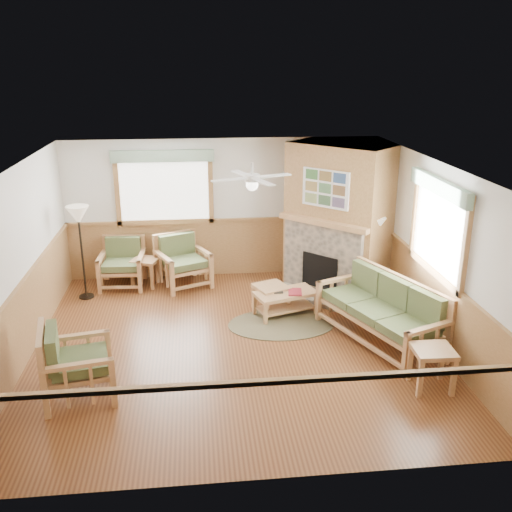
{
  "coord_description": "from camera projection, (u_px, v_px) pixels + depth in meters",
  "views": [
    {
      "loc": [
        -0.52,
        -7.75,
        4.09
      ],
      "look_at": [
        0.4,
        0.7,
        1.15
      ],
      "focal_mm": 40.0,
      "sensor_mm": 36.0,
      "label": 1
    }
  ],
  "objects": [
    {
      "name": "window_back",
      "position": [
        162.0,
        149.0,
        10.51
      ],
      "size": [
        1.9,
        0.16,
        1.5
      ],
      "primitive_type": null,
      "color": "white",
      "rests_on": "wall_back"
    },
    {
      "name": "floor_lamp_right",
      "position": [
        373.0,
        259.0,
        10.01
      ],
      "size": [
        0.41,
        0.41,
        1.53
      ],
      "primitive_type": null,
      "rotation": [
        0.0,
        0.0,
        0.21
      ],
      "color": "black",
      "rests_on": "floor"
    },
    {
      "name": "wainscot",
      "position": [
        234.0,
        310.0,
        8.49
      ],
      "size": [
        6.0,
        6.0,
        1.1
      ],
      "primitive_type": null,
      "color": "olive",
      "rests_on": "floor"
    },
    {
      "name": "coffee_table",
      "position": [
        285.0,
        303.0,
        9.59
      ],
      "size": [
        1.13,
        0.8,
        0.41
      ],
      "primitive_type": null,
      "rotation": [
        0.0,
        0.0,
        0.32
      ],
      "color": "tan",
      "rests_on": "floor"
    },
    {
      "name": "ceiling",
      "position": [
        232.0,
        167.0,
        7.79
      ],
      "size": [
        6.0,
        6.0,
        0.01
      ],
      "primitive_type": "cube",
      "color": "white",
      "rests_on": "floor"
    },
    {
      "name": "wall_left",
      "position": [
        19.0,
        267.0,
        7.92
      ],
      "size": [
        0.02,
        6.0,
        2.7
      ],
      "primitive_type": "cube",
      "color": "white",
      "rests_on": "floor"
    },
    {
      "name": "wall_front",
      "position": [
        256.0,
        364.0,
        5.41
      ],
      "size": [
        6.0,
        0.02,
        2.7
      ],
      "primitive_type": "cube",
      "color": "white",
      "rests_on": "floor"
    },
    {
      "name": "armchair_back_left",
      "position": [
        122.0,
        263.0,
        10.72
      ],
      "size": [
        0.85,
        0.85,
        0.91
      ],
      "primitive_type": null,
      "rotation": [
        0.0,
        0.0,
        -0.05
      ],
      "color": "tan",
      "rests_on": "floor"
    },
    {
      "name": "end_table_chairs",
      "position": [
        146.0,
        272.0,
        10.83
      ],
      "size": [
        0.59,
        0.58,
        0.53
      ],
      "primitive_type": null,
      "rotation": [
        0.0,
        0.0,
        -0.34
      ],
      "color": "tan",
      "rests_on": "floor"
    },
    {
      "name": "sofa",
      "position": [
        380.0,
        311.0,
        8.6
      ],
      "size": [
        2.3,
        1.62,
        0.98
      ],
      "primitive_type": null,
      "rotation": [
        0.0,
        0.0,
        -1.18
      ],
      "color": "tan",
      "rests_on": "floor"
    },
    {
      "name": "wall_back",
      "position": [
        223.0,
        209.0,
        11.05
      ],
      "size": [
        6.0,
        0.02,
        2.7
      ],
      "primitive_type": "cube",
      "color": "white",
      "rests_on": "floor"
    },
    {
      "name": "ceiling_fan",
      "position": [
        252.0,
        165.0,
        8.11
      ],
      "size": [
        1.59,
        1.59,
        0.36
      ],
      "primitive_type": null,
      "rotation": [
        0.0,
        0.0,
        0.35
      ],
      "color": "white",
      "rests_on": "ceiling"
    },
    {
      "name": "window_right",
      "position": [
        445.0,
        177.0,
        7.96
      ],
      "size": [
        0.16,
        1.9,
        1.5
      ],
      "primitive_type": null,
      "color": "white",
      "rests_on": "wall_right"
    },
    {
      "name": "wall_right",
      "position": [
        433.0,
        252.0,
        8.53
      ],
      "size": [
        0.02,
        6.0,
        2.7
      ],
      "primitive_type": "cube",
      "color": "white",
      "rests_on": "floor"
    },
    {
      "name": "armchair_back_right",
      "position": [
        183.0,
        262.0,
        10.73
      ],
      "size": [
        1.13,
        1.13,
        0.96
      ],
      "primitive_type": null,
      "rotation": [
        0.0,
        0.0,
        0.42
      ],
      "color": "tan",
      "rests_on": "floor"
    },
    {
      "name": "braided_rug",
      "position": [
        282.0,
        324.0,
        9.28
      ],
      "size": [
        1.77,
        1.77,
        0.01
      ],
      "primitive_type": "cylinder",
      "rotation": [
        0.0,
        0.0,
        -0.02
      ],
      "color": "brown",
      "rests_on": "floor"
    },
    {
      "name": "fireplace",
      "position": [
        338.0,
        218.0,
        10.36
      ],
      "size": [
        3.11,
        3.11,
        2.7
      ],
      "primitive_type": null,
      "rotation": [
        0.0,
        0.0,
        -0.79
      ],
      "color": "olive",
      "rests_on": "floor"
    },
    {
      "name": "book_dark",
      "position": [
        276.0,
        289.0,
        9.56
      ],
      "size": [
        0.2,
        0.27,
        0.03
      ],
      "primitive_type": "cube",
      "rotation": [
        0.0,
        0.0,
        -0.0
      ],
      "color": "black",
      "rests_on": "coffee_table"
    },
    {
      "name": "footstool",
      "position": [
        271.0,
        298.0,
        9.75
      ],
      "size": [
        0.67,
        0.67,
        0.45
      ],
      "primitive_type": null,
      "rotation": [
        0.0,
        0.0,
        0.4
      ],
      "color": "tan",
      "rests_on": "floor"
    },
    {
      "name": "floor_lamp_left",
      "position": [
        82.0,
        253.0,
        10.07
      ],
      "size": [
        0.5,
        0.5,
        1.71
      ],
      "primitive_type": null,
      "rotation": [
        0.0,
        0.0,
        0.34
      ],
      "color": "black",
      "rests_on": "floor"
    },
    {
      "name": "floor",
      "position": [
        235.0,
        343.0,
        8.67
      ],
      "size": [
        6.0,
        6.0,
        0.01
      ],
      "primitive_type": "cube",
      "color": "brown",
      "rests_on": "ground"
    },
    {
      "name": "end_table_sofa",
      "position": [
        431.0,
        368.0,
        7.4
      ],
      "size": [
        0.53,
        0.51,
        0.58
      ],
      "primitive_type": null,
      "rotation": [
        0.0,
        0.0,
        -0.04
      ],
      "color": "tan",
      "rests_on": "floor"
    },
    {
      "name": "armchair_left",
      "position": [
        78.0,
        362.0,
        7.17
      ],
      "size": [
        1.02,
        1.02,
        0.97
      ],
      "primitive_type": null,
      "rotation": [
        0.0,
        0.0,
        1.77
      ],
      "color": "tan",
      "rests_on": "floor"
    },
    {
      "name": "book_red",
      "position": [
        295.0,
        291.0,
        9.48
      ],
      "size": [
        0.26,
        0.33,
        0.03
      ],
      "primitive_type": "cube",
      "rotation": [
        0.0,
        0.0,
        -0.15
      ],
      "color": "maroon",
      "rests_on": "coffee_table"
    }
  ]
}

